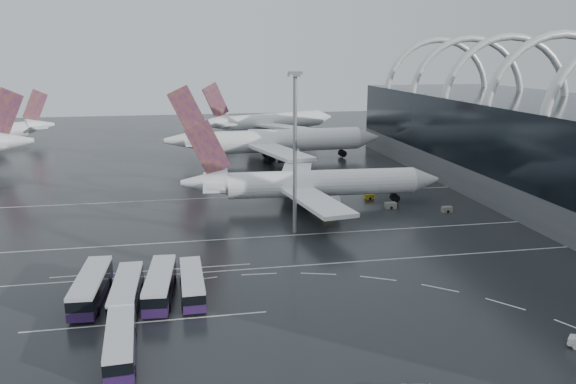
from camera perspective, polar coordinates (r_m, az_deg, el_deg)
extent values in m
plane|color=black|center=(85.31, 2.86, -6.87)|extent=(420.00, 420.00, 0.00)
torus|color=silver|center=(131.10, 25.52, 7.25)|extent=(33.80, 1.80, 33.80)
torus|color=silver|center=(146.82, 21.18, 8.25)|extent=(33.80, 1.80, 33.80)
torus|color=silver|center=(163.23, 17.69, 9.02)|extent=(33.80, 1.80, 33.80)
torus|color=silver|center=(180.16, 14.83, 9.62)|extent=(33.80, 1.80, 33.80)
cube|color=silver|center=(83.50, 3.18, -7.34)|extent=(120.00, 0.25, 0.01)
cube|color=silver|center=(96.34, 1.19, -4.37)|extent=(120.00, 0.25, 0.01)
cube|color=silver|center=(122.77, -1.49, -0.31)|extent=(120.00, 0.25, 0.01)
cube|color=silver|center=(68.73, -14.15, -12.67)|extent=(28.00, 0.25, 0.01)
cube|color=silver|center=(83.34, -13.56, -7.77)|extent=(28.00, 0.25, 0.01)
cylinder|color=white|center=(113.79, 3.50, 0.93)|extent=(38.37, 6.98, 5.30)
cone|color=white|center=(120.04, 13.77, 1.24)|extent=(5.71, 5.54, 5.30)
cone|color=white|center=(111.32, -8.51, 0.98)|extent=(9.37, 5.70, 5.30)
cube|color=#471865|center=(110.01, -8.16, 4.43)|extent=(8.82, 0.94, 11.24)
cube|color=white|center=(111.32, -7.57, 1.02)|extent=(4.83, 16.62, 0.46)
cube|color=white|center=(102.35, 2.77, -0.87)|extent=(10.07, 23.59, 0.73)
cube|color=white|center=(124.24, 0.79, 1.81)|extent=(11.93, 23.73, 0.73)
cylinder|color=gray|center=(106.33, 3.89, -1.24)|extent=(5.16, 3.33, 3.11)
cylinder|color=gray|center=(121.97, 2.29, 0.78)|extent=(5.16, 3.33, 3.11)
cube|color=black|center=(114.00, 1.67, -0.92)|extent=(11.22, 6.33, 2.01)
cylinder|color=white|center=(162.09, -0.48, 5.25)|extent=(45.20, 8.73, 6.46)
cone|color=white|center=(169.74, 8.07, 5.51)|extent=(7.00, 6.79, 6.46)
cone|color=white|center=(158.02, -10.47, 5.20)|extent=(11.46, 7.02, 6.46)
cube|color=#471865|center=(157.06, -10.20, 8.19)|extent=(10.75, 1.21, 13.70)
cube|color=white|center=(158.15, -9.66, 5.24)|extent=(6.02, 20.28, 0.56)
cube|color=white|center=(147.82, -0.94, 4.13)|extent=(14.70, 28.93, 0.89)
cube|color=white|center=(174.77, -2.95, 5.65)|extent=(12.11, 28.74, 0.89)
cylinder|color=gray|center=(152.66, -0.03, 3.69)|extent=(6.31, 4.09, 3.79)
cylinder|color=gray|center=(171.94, -1.60, 4.85)|extent=(6.31, 4.09, 3.79)
cube|color=black|center=(161.89, -2.02, 3.63)|extent=(13.71, 7.80, 2.45)
cylinder|color=white|center=(212.23, -1.37, 7.22)|extent=(39.47, 21.15, 6.01)
cone|color=white|center=(225.38, 3.69, 7.60)|extent=(8.06, 7.95, 6.01)
cone|color=white|center=(199.90, -7.57, 6.98)|extent=(11.88, 9.56, 6.01)
cube|color=#471865|center=(199.57, -7.37, 9.19)|extent=(9.44, 4.44, 12.74)
cube|color=white|center=(200.80, -7.04, 7.03)|extent=(11.53, 19.00, 0.52)
cube|color=white|center=(199.27, -0.39, 6.60)|extent=(20.74, 25.41, 0.83)
cube|color=white|center=(221.26, -4.08, 7.31)|extent=(11.98, 26.81, 0.83)
cylinder|color=gray|center=(204.21, -0.21, 6.25)|extent=(6.62, 5.46, 3.52)
cylinder|color=gray|center=(219.91, -2.90, 6.79)|extent=(6.62, 5.46, 3.52)
cube|color=black|center=(210.61, -2.32, 6.02)|extent=(14.03, 10.93, 2.28)
cone|color=white|center=(172.10, -26.19, 4.65)|extent=(11.29, 7.07, 6.30)
cube|color=#471865|center=(171.39, -26.84, 7.27)|extent=(10.49, 1.40, 13.36)
cube|color=white|center=(172.54, -26.90, 4.59)|extent=(6.28, 19.86, 0.54)
cone|color=white|center=(214.36, -23.86, 6.21)|extent=(10.72, 9.12, 5.38)
cube|color=#471865|center=(213.44, -24.29, 8.00)|extent=(8.15, 4.70, 11.41)
cube|color=white|center=(213.89, -24.34, 6.14)|extent=(11.55, 16.71, 0.46)
cube|color=#251239|center=(75.75, -19.32, -9.69)|extent=(3.71, 13.88, 1.16)
cube|color=black|center=(75.27, -19.39, -8.80)|extent=(3.76, 13.61, 1.38)
cube|color=silver|center=(74.93, -19.45, -8.14)|extent=(3.71, 13.88, 0.48)
cylinder|color=black|center=(71.70, -18.78, -11.39)|extent=(0.42, 1.07, 1.06)
cylinder|color=black|center=(72.33, -21.12, -11.37)|extent=(0.42, 1.07, 1.06)
cylinder|color=black|center=(79.62, -17.64, -8.70)|extent=(0.42, 1.07, 1.06)
cylinder|color=black|center=(80.19, -19.74, -8.71)|extent=(0.42, 1.07, 1.06)
cube|color=#251239|center=(72.92, -16.05, -10.40)|extent=(3.24, 13.35, 1.12)
cube|color=black|center=(72.43, -16.12, -9.51)|extent=(3.29, 13.09, 1.33)
cube|color=silver|center=(72.09, -16.16, -8.86)|extent=(3.24, 13.35, 0.46)
cylinder|color=black|center=(69.09, -15.21, -12.13)|extent=(0.38, 1.03, 1.02)
cylinder|color=black|center=(69.46, -17.60, -12.16)|extent=(0.38, 1.03, 1.02)
cylinder|color=black|center=(76.80, -14.62, -9.36)|extent=(0.38, 1.03, 1.02)
cylinder|color=black|center=(77.13, -16.75, -9.40)|extent=(0.38, 1.03, 1.02)
cube|color=#251239|center=(74.28, -12.84, -9.73)|extent=(3.93, 13.50, 1.13)
cube|color=black|center=(73.80, -12.90, -8.85)|extent=(3.97, 13.24, 1.33)
cube|color=silver|center=(73.46, -12.93, -8.21)|extent=(3.93, 13.50, 0.46)
cylinder|color=black|center=(70.43, -12.02, -11.41)|extent=(0.43, 1.05, 1.02)
cylinder|color=black|center=(70.78, -14.36, -11.42)|extent=(0.43, 1.05, 1.02)
cylinder|color=black|center=(78.19, -11.45, -8.74)|extent=(0.43, 1.05, 1.02)
cylinder|color=black|center=(78.51, -13.55, -8.76)|extent=(0.43, 1.05, 1.02)
cube|color=#251239|center=(74.06, -9.69, -9.70)|extent=(3.01, 12.34, 1.04)
cube|color=black|center=(73.61, -9.73, -8.89)|extent=(3.06, 12.09, 1.23)
cube|color=silver|center=(73.30, -9.75, -8.30)|extent=(3.01, 12.34, 0.42)
cylinder|color=black|center=(70.68, -8.45, -11.19)|extent=(0.35, 0.95, 0.94)
cylinder|color=black|center=(70.61, -10.62, -11.31)|extent=(0.35, 0.95, 0.94)
cylinder|color=black|center=(77.86, -8.83, -8.75)|extent=(0.35, 0.95, 0.94)
cylinder|color=black|center=(77.80, -10.79, -8.86)|extent=(0.35, 0.95, 0.94)
cube|color=#251239|center=(62.15, -16.61, -14.98)|extent=(3.56, 12.61, 1.05)
cube|color=black|center=(61.62, -16.69, -14.04)|extent=(3.60, 12.36, 1.25)
cube|color=silver|center=(61.23, -16.74, -13.35)|extent=(3.56, 12.61, 0.43)
cylinder|color=black|center=(58.81, -15.36, -17.10)|extent=(0.40, 0.98, 0.96)
cylinder|color=black|center=(58.98, -18.07, -17.21)|extent=(0.40, 0.98, 0.96)
cylinder|color=black|center=(65.79, -15.28, -13.56)|extent=(0.40, 0.98, 0.96)
cylinder|color=black|center=(65.94, -17.66, -13.67)|extent=(0.40, 0.98, 0.96)
cylinder|color=gray|center=(94.34, 0.71, 3.61)|extent=(0.67, 0.67, 26.70)
cube|color=gray|center=(92.85, 0.73, 11.92)|extent=(2.10, 2.10, 0.76)
cube|color=silver|center=(92.86, 0.73, 11.74)|extent=(1.91, 1.91, 0.38)
cube|color=slate|center=(114.11, 10.36, -1.34)|extent=(2.22, 1.31, 1.21)
cube|color=gold|center=(106.02, 4.02, -2.37)|extent=(1.97, 1.16, 1.08)
cube|color=slate|center=(114.06, 15.84, -1.70)|extent=(1.99, 1.17, 1.08)
cube|color=gold|center=(120.73, 8.27, -0.45)|extent=(1.92, 1.13, 1.05)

